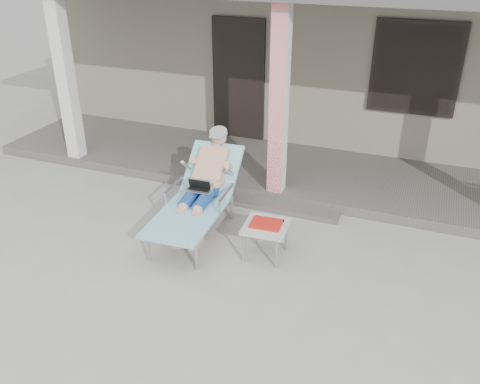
% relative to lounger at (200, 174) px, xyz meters
% --- Properties ---
extents(ground, '(60.00, 60.00, 0.00)m').
position_rel_lounger_xyz_m(ground, '(0.67, -1.03, -0.76)').
color(ground, '#9E9E99').
rests_on(ground, ground).
extents(house, '(10.40, 5.40, 3.30)m').
position_rel_lounger_xyz_m(house, '(0.67, 5.46, 0.90)').
color(house, gray).
rests_on(house, ground).
extents(porch_deck, '(10.00, 2.00, 0.15)m').
position_rel_lounger_xyz_m(porch_deck, '(0.67, 1.97, -0.69)').
color(porch_deck, '#605B56').
rests_on(porch_deck, ground).
extents(porch_step, '(2.00, 0.30, 0.07)m').
position_rel_lounger_xyz_m(porch_step, '(0.67, 0.82, -0.73)').
color(porch_step, '#605B56').
rests_on(porch_step, ground).
extents(lounger, '(0.81, 1.94, 1.24)m').
position_rel_lounger_xyz_m(lounger, '(0.00, 0.00, 0.00)').
color(lounger, '#B7B7BC').
rests_on(lounger, ground).
extents(side_table, '(0.54, 0.54, 0.46)m').
position_rel_lounger_xyz_m(side_table, '(1.00, -0.34, -0.38)').
color(side_table, beige).
rests_on(side_table, ground).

